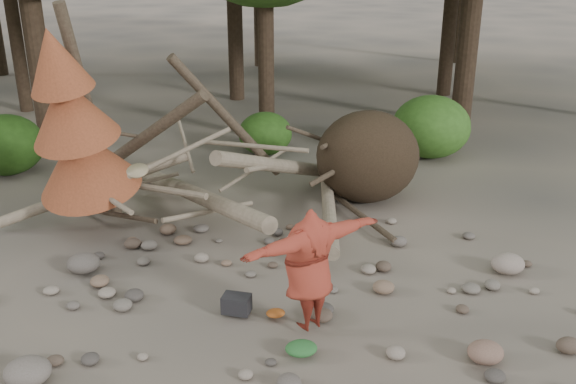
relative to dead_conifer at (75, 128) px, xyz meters
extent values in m
plane|color=#514C44|center=(3.12, -3.37, -2.11)|extent=(120.00, 120.00, 0.00)
ellipsoid|color=#332619|center=(5.72, 0.93, -1.12)|extent=(2.20, 1.87, 1.98)
cylinder|color=gray|center=(2.12, 0.33, -1.56)|extent=(2.61, 5.11, 1.08)
cylinder|color=gray|center=(3.92, 0.83, -1.21)|extent=(3.18, 3.71, 1.90)
cylinder|color=brown|center=(0.92, 1.23, -0.71)|extent=(3.08, 1.91, 2.49)
cylinder|color=gray|center=(4.72, 0.13, -1.76)|extent=(1.13, 4.98, 0.43)
cylinder|color=brown|center=(2.82, 1.43, -0.31)|extent=(2.39, 1.03, 2.89)
cylinder|color=gray|center=(0.12, 0.63, -1.41)|extent=(3.71, 0.86, 1.20)
cylinder|color=#4C3F30|center=(0.62, 0.13, -1.81)|extent=(1.52, 1.70, 0.49)
cylinder|color=gray|center=(3.32, 1.03, -1.31)|extent=(1.57, 0.85, 0.69)
cylinder|color=#4C3F30|center=(4.92, 1.53, -0.91)|extent=(1.92, 1.25, 1.10)
cylinder|color=gray|center=(1.92, 0.83, -0.61)|extent=(0.37, 1.42, 0.85)
cylinder|color=#4C3F30|center=(5.32, -0.17, -1.96)|extent=(0.79, 2.54, 0.12)
cylinder|color=gray|center=(2.32, -0.27, -1.66)|extent=(1.78, 1.11, 0.29)
cylinder|color=#4C3F30|center=(0.22, 0.43, 0.09)|extent=(0.67, 1.13, 4.35)
cone|color=brown|center=(0.06, 0.12, -0.61)|extent=(2.06, 2.13, 1.86)
cone|color=brown|center=(-0.05, -0.09, 0.39)|extent=(1.71, 1.78, 1.65)
cone|color=brown|center=(-0.14, -0.28, 1.29)|extent=(1.23, 1.30, 1.41)
cylinder|color=#38281C|center=(4.12, 5.83, 1.46)|extent=(0.44, 0.44, 7.14)
ellipsoid|color=#244A13|center=(-2.38, 3.83, -1.39)|extent=(1.80, 1.80, 1.44)
ellipsoid|color=#2F5E1B|center=(3.92, 4.43, -1.55)|extent=(1.40, 1.40, 1.12)
ellipsoid|color=#3B7022|center=(8.12, 3.63, -1.31)|extent=(2.00, 2.00, 1.60)
imported|color=maroon|center=(3.62, -3.80, -1.11)|extent=(2.30, 1.53, 1.84)
cylinder|color=#897857|center=(1.37, -3.42, 0.33)|extent=(0.34, 0.32, 0.15)
cube|color=black|center=(2.62, -3.27, -1.97)|extent=(0.49, 0.41, 0.28)
ellipsoid|color=#27632B|center=(3.42, -4.42, -2.03)|extent=(0.44, 0.37, 0.16)
ellipsoid|color=#A9521D|center=(3.19, -3.45, -2.06)|extent=(0.29, 0.23, 0.10)
ellipsoid|color=#6E655C|center=(-0.11, -4.48, -1.93)|extent=(0.59, 0.53, 0.36)
ellipsoid|color=#826151|center=(5.84, -4.88, -1.97)|extent=(0.49, 0.44, 0.29)
ellipsoid|color=gray|center=(7.26, -2.59, -1.94)|extent=(0.57, 0.51, 0.34)
ellipsoid|color=#5D554E|center=(0.15, -1.54, -1.94)|extent=(0.56, 0.50, 0.33)
camera|label=1|loc=(2.20, -11.60, 3.17)|focal=40.00mm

